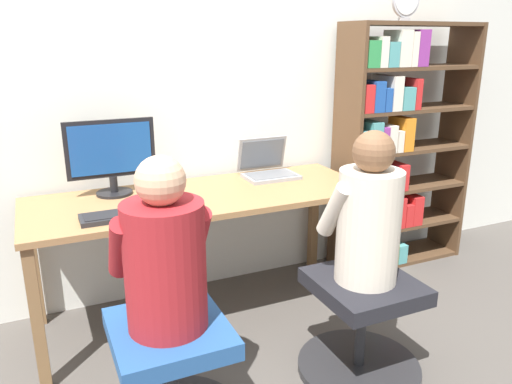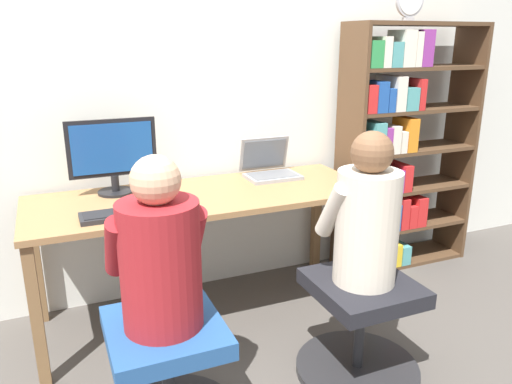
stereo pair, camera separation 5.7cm
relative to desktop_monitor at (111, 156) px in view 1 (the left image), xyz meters
name	(u,v)px [view 1 (the left image)]	position (x,y,z in m)	size (l,w,h in m)	color
ground_plane	(228,346)	(0.42, -0.52, -0.92)	(14.00, 14.00, 0.00)	#4C4742
wall_back	(177,74)	(0.42, 0.21, 0.38)	(10.00, 0.05, 2.60)	silver
desk	(203,207)	(0.42, -0.19, -0.28)	(1.79, 0.66, 0.71)	olive
desktop_monitor	(111,156)	(0.00, 0.00, 0.00)	(0.45, 0.19, 0.39)	black
laptop	(268,169)	(0.88, -0.01, -0.16)	(0.30, 0.26, 0.22)	gray
keyboard	(131,214)	(0.01, -0.38, -0.19)	(0.45, 0.14, 0.03)	#232326
computer_mouse_by_keyboard	(190,203)	(0.30, -0.35, -0.19)	(0.06, 0.11, 0.04)	#99999E
office_chair_left	(172,377)	(0.02, -0.95, -0.68)	(0.57, 0.57, 0.47)	#262628
office_chair_right	(361,325)	(0.91, -0.95, -0.68)	(0.57, 0.57, 0.47)	#262628
person_at_monitor	(164,256)	(0.02, -0.95, -0.17)	(0.36, 0.32, 0.65)	maroon
person_at_laptop	(368,216)	(0.91, -0.94, -0.15)	(0.33, 0.31, 0.67)	beige
bookshelf	(391,153)	(1.76, -0.04, -0.14)	(0.93, 0.30, 1.59)	#513823
desk_clock	(406,1)	(1.72, -0.11, 0.78)	(0.19, 0.03, 0.21)	#B2B2B7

